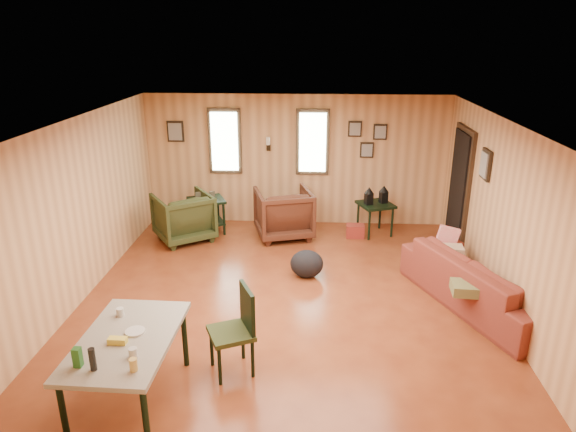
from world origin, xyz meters
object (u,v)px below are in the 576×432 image
object	(u,v)px
sofa	(482,273)
end_table	(207,210)
dining_table	(127,344)
recliner_green	(183,215)
side_table	(376,202)
recliner_brown	(284,211)

from	to	relation	value
sofa	end_table	world-z (taller)	sofa
sofa	dining_table	xyz separation A→B (m)	(-3.94, -2.13, 0.20)
recliner_green	side_table	distance (m)	3.37
recliner_green	dining_table	xyz separation A→B (m)	(0.52, -4.17, 0.20)
end_table	dining_table	distance (m)	4.54
end_table	dining_table	bearing A→B (deg)	-87.57
recliner_green	side_table	world-z (taller)	recliner_green
dining_table	end_table	bearing A→B (deg)	93.65
recliner_green	end_table	distance (m)	0.49
end_table	recliner_brown	bearing A→B (deg)	-4.39
recliner_brown	side_table	world-z (taller)	recliner_brown
sofa	side_table	xyz separation A→B (m)	(-1.13, 2.49, 0.14)
end_table	sofa	bearing A→B (deg)	-30.10
side_table	sofa	bearing A→B (deg)	-65.66
side_table	end_table	bearing A→B (deg)	-178.21
recliner_green	dining_table	bearing A→B (deg)	62.88
side_table	recliner_green	bearing A→B (deg)	-172.33
end_table	dining_table	xyz separation A→B (m)	(0.19, -4.53, 0.23)
side_table	dining_table	size ratio (longest dim) A/B	0.62
recliner_brown	dining_table	bearing A→B (deg)	59.00
recliner_brown	end_table	size ratio (longest dim) A/B	1.22
recliner_brown	end_table	xyz separation A→B (m)	(-1.39, 0.11, -0.04)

